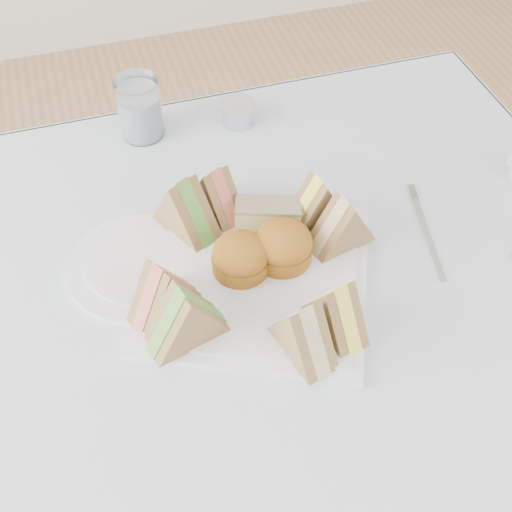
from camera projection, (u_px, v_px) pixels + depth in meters
name	position (u px, v px, depth m)	size (l,w,h in m)	color
floor	(281.00, 507.00, 1.43)	(4.00, 4.00, 0.00)	#9E7751
table	(287.00, 436.00, 1.15)	(0.90, 0.90, 0.74)	brown
tablecloth	(297.00, 317.00, 0.86)	(1.02, 1.02, 0.01)	silver
serving_plate	(256.00, 276.00, 0.90)	(0.31, 0.31, 0.01)	white
sandwich_fl_a	(162.00, 288.00, 0.82)	(0.10, 0.05, 0.09)	#9A8152
sandwich_fl_b	(185.00, 314.00, 0.79)	(0.11, 0.05, 0.09)	#9A8152
sandwich_fr_a	(337.00, 307.00, 0.80)	(0.10, 0.04, 0.09)	#9A8152
sandwich_fr_b	(304.00, 329.00, 0.78)	(0.10, 0.05, 0.09)	#9A8152
sandwich_bl_a	(185.00, 205.00, 0.91)	(0.11, 0.05, 0.09)	#9A8152
sandwich_bl_b	(216.00, 191.00, 0.94)	(0.09, 0.04, 0.08)	#9A8152
sandwich_br_a	(343.00, 222.00, 0.90)	(0.10, 0.05, 0.09)	#9A8152
sandwich_br_b	(317.00, 200.00, 0.92)	(0.10, 0.04, 0.09)	#9A8152
scone_left	(241.00, 256.00, 0.88)	(0.08, 0.08, 0.05)	olive
scone_right	(283.00, 245.00, 0.89)	(0.08, 0.08, 0.06)	olive
pastry_slice	(268.00, 215.00, 0.93)	(0.10, 0.04, 0.04)	#CABE73
side_plate	(137.00, 266.00, 0.91)	(0.20, 0.20, 0.01)	white
water_glass	(140.00, 108.00, 1.07)	(0.07, 0.07, 0.11)	white
tea_strainer	(238.00, 114.00, 1.11)	(0.06, 0.06, 0.04)	silver
fork	(429.00, 239.00, 0.95)	(0.01, 0.16, 0.00)	silver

